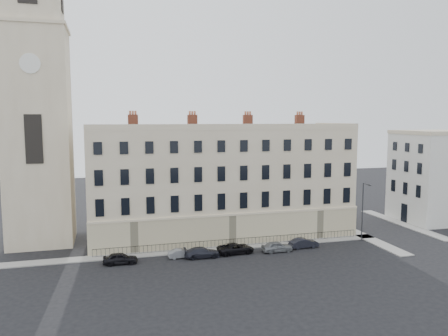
{
  "coord_description": "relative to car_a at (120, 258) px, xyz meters",
  "views": [
    {
      "loc": [
        -21.59,
        -47.2,
        16.49
      ],
      "look_at": [
        -6.04,
        10.0,
        9.74
      ],
      "focal_mm": 35.0,
      "sensor_mm": 36.0,
      "label": 1
    }
  ],
  "objects": [
    {
      "name": "pavement_adjacent",
      "position": [
        43.36,
        7.71,
        -0.6
      ],
      "size": [
        2.0,
        20.0,
        0.12
      ],
      "primitive_type": "cube",
      "color": "gray",
      "rests_on": "ground"
    },
    {
      "name": "adjacent_building",
      "position": [
        49.36,
        8.71,
        6.34
      ],
      "size": [
        10.0,
        10.0,
        14.0
      ],
      "primitive_type": "cube",
      "color": "silver",
      "rests_on": "ground"
    },
    {
      "name": "car_a",
      "position": [
        0.0,
        0.0,
        0.0
      ],
      "size": [
        3.93,
        1.73,
        1.32
      ],
      "primitive_type": "imported",
      "rotation": [
        0.0,
        0.0,
        1.52
      ],
      "color": "black",
      "rests_on": "ground"
    },
    {
      "name": "car_c",
      "position": [
        9.48,
        -0.17,
        -0.03
      ],
      "size": [
        4.33,
        1.81,
        1.25
      ],
      "primitive_type": "imported",
      "rotation": [
        0.0,
        0.0,
        1.56
      ],
      "color": "#22232D",
      "rests_on": "ground"
    },
    {
      "name": "streetlamp",
      "position": [
        31.84,
        1.05,
        3.76
      ],
      "size": [
        0.2,
        1.72,
        7.97
      ],
      "rotation": [
        0.0,
        0.0,
        -0.02
      ],
      "color": "#2F3034",
      "rests_on": "ground"
    },
    {
      "name": "car_e",
      "position": [
        18.96,
        -0.38,
        0.0
      ],
      "size": [
        3.92,
        1.63,
        1.33
      ],
      "primitive_type": "imported",
      "rotation": [
        0.0,
        0.0,
        1.59
      ],
      "color": "slate",
      "rests_on": "ground"
    },
    {
      "name": "car_f",
      "position": [
        22.9,
        0.31,
        -0.03
      ],
      "size": [
        3.87,
        1.53,
        1.25
      ],
      "primitive_type": "imported",
      "rotation": [
        0.0,
        0.0,
        1.63
      ],
      "color": "black",
      "rests_on": "ground"
    },
    {
      "name": "church_tower",
      "position": [
        -9.64,
        11.7,
        18.0
      ],
      "size": [
        8.0,
        8.13,
        44.0
      ],
      "color": "#C8B694",
      "rests_on": "ground"
    },
    {
      "name": "terrace",
      "position": [
        14.39,
        9.67,
        6.84
      ],
      "size": [
        36.22,
        12.22,
        17.0
      ],
      "color": "#C8B694",
      "rests_on": "ground"
    },
    {
      "name": "railings",
      "position": [
        14.36,
        3.11,
        -0.11
      ],
      "size": [
        35.0,
        0.04,
        0.96
      ],
      "color": "black",
      "rests_on": "ground"
    },
    {
      "name": "car_d",
      "position": [
        13.82,
        0.34,
        -0.02
      ],
      "size": [
        4.73,
        2.47,
        1.27
      ],
      "primitive_type": "imported",
      "rotation": [
        0.0,
        0.0,
        1.65
      ],
      "color": "black",
      "rests_on": "ground"
    },
    {
      "name": "car_b",
      "position": [
        7.11,
        0.43,
        -0.13
      ],
      "size": [
        3.31,
        1.35,
        1.07
      ],
      "primitive_type": "imported",
      "rotation": [
        0.0,
        0.0,
        1.64
      ],
      "color": "slate",
      "rests_on": "ground"
    },
    {
      "name": "pavement_terrace",
      "position": [
        10.36,
        2.71,
        -0.6
      ],
      "size": [
        48.0,
        2.0,
        0.12
      ],
      "primitive_type": "cube",
      "color": "gray",
      "rests_on": "ground"
    },
    {
      "name": "ground",
      "position": [
        20.36,
        -2.29,
        -0.66
      ],
      "size": [
        160.0,
        160.0,
        0.0
      ],
      "primitive_type": "plane",
      "color": "black",
      "rests_on": "ground"
    },
    {
      "name": "pavement_east_return",
      "position": [
        33.36,
        5.71,
        -0.6
      ],
      "size": [
        2.0,
        24.0,
        0.12
      ],
      "primitive_type": "cube",
      "color": "gray",
      "rests_on": "ground"
    }
  ]
}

